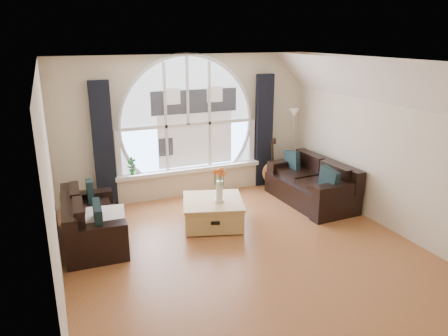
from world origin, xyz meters
TOP-DOWN VIEW (x-y plane):
  - ground at (0.00, 0.00)m, footprint 5.00×5.50m
  - ceiling at (0.00, 0.00)m, footprint 5.00×5.50m
  - wall_back at (0.00, 2.75)m, footprint 5.00×0.01m
  - wall_front at (0.00, -2.75)m, footprint 5.00×0.01m
  - wall_left at (-2.50, 0.00)m, footprint 0.01×5.50m
  - wall_right at (2.50, 0.00)m, footprint 0.01×5.50m
  - attic_slope at (2.20, 0.00)m, footprint 0.92×5.50m
  - arched_window at (0.00, 2.72)m, footprint 2.60×0.06m
  - window_sill at (0.00, 2.65)m, footprint 2.90×0.22m
  - window_frame at (0.00, 2.69)m, footprint 2.76×0.08m
  - neighbor_house at (0.15, 2.71)m, footprint 1.70×0.02m
  - curtain_left at (-1.60, 2.63)m, footprint 0.35×0.12m
  - curtain_right at (1.60, 2.63)m, footprint 0.35×0.12m
  - sofa_left at (-2.01, 1.28)m, footprint 0.87×1.66m
  - sofa_right at (1.95, 1.38)m, footprint 0.99×1.85m
  - coffee_chest at (-0.09, 1.15)m, footprint 1.21×1.21m
  - throw_blanket at (-1.84, 0.98)m, footprint 0.62×0.62m
  - vase_flowers at (-0.01, 1.06)m, footprint 0.24×0.24m
  - floor_lamp at (2.19, 2.45)m, footprint 0.24×0.24m
  - guitar at (1.68, 2.44)m, footprint 0.39×0.29m
  - potted_plant at (-1.13, 2.65)m, footprint 0.19×0.14m

SIDE VIEW (x-z plane):
  - ground at x=0.00m, z-range -0.01..0.01m
  - coffee_chest at x=-0.09m, z-range 0.00..0.47m
  - sofa_left at x=-2.01m, z-range 0.04..0.76m
  - sofa_right at x=1.95m, z-range 0.00..0.80m
  - throw_blanket at x=-1.84m, z-range 0.45..0.55m
  - window_sill at x=0.00m, z-range 0.47..0.55m
  - guitar at x=1.68m, z-range 0.00..1.06m
  - potted_plant at x=-1.13m, z-range 0.55..0.89m
  - floor_lamp at x=2.19m, z-range 0.00..1.60m
  - vase_flowers at x=-0.01m, z-range 0.47..1.17m
  - curtain_left at x=-1.60m, z-range 0.00..2.30m
  - curtain_right at x=1.60m, z-range 0.00..2.30m
  - wall_back at x=0.00m, z-range 0.00..2.70m
  - wall_front at x=0.00m, z-range 0.00..2.70m
  - wall_left at x=-2.50m, z-range 0.00..2.70m
  - wall_right at x=2.50m, z-range 0.00..2.70m
  - neighbor_house at x=0.15m, z-range 0.75..2.25m
  - arched_window at x=0.00m, z-range 0.55..2.70m
  - window_frame at x=0.00m, z-range 0.55..2.70m
  - attic_slope at x=2.20m, z-range 1.99..2.71m
  - ceiling at x=0.00m, z-range 2.70..2.71m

